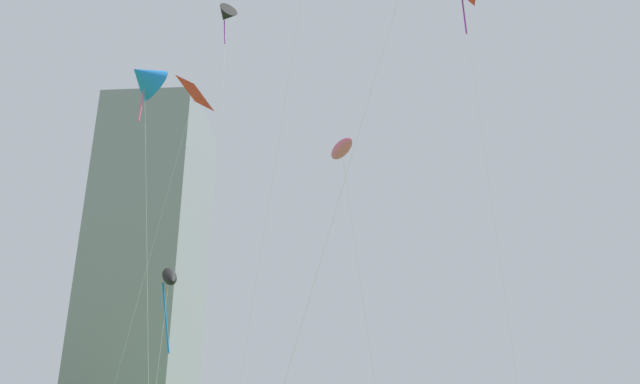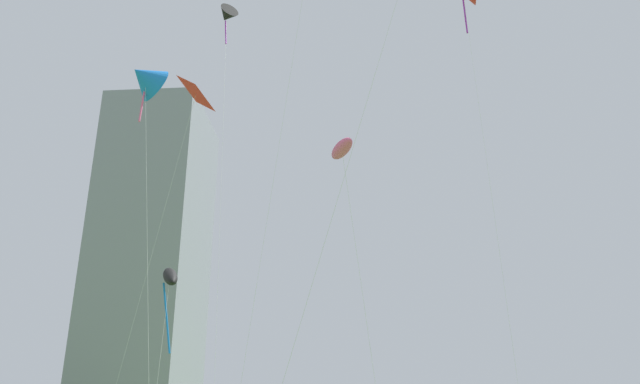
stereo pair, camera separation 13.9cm
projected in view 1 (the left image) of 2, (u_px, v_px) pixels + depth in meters
name	position (u px, v px, depth m)	size (l,w,h in m)	color
kite_flying_1	(195.00, 94.00, 46.78)	(7.11, 2.63, 27.02)	silver
kite_flying_4	(145.00, 78.00, 35.16)	(5.67, 4.70, 22.05)	silver
kite_flying_5	(169.00, 277.00, 33.10)	(2.73, 4.53, 11.20)	silver
kite_flying_6	(226.00, 15.00, 48.37)	(5.10, 8.68, 33.18)	silver
kite_flying_7	(342.00, 149.00, 31.31)	(1.97, 6.66, 15.92)	silver
distant_highrise_0	(147.00, 269.00, 129.27)	(18.97, 24.21, 69.89)	gray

